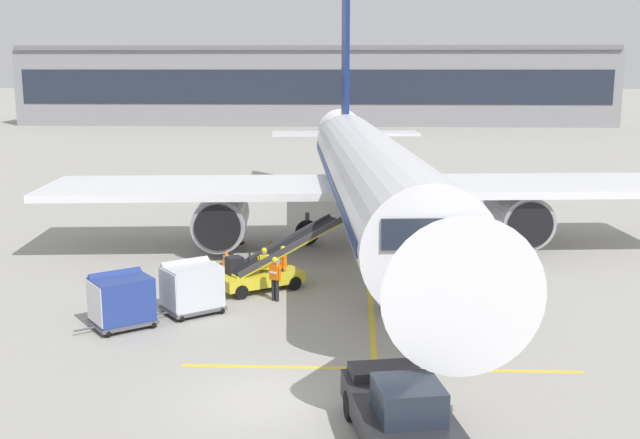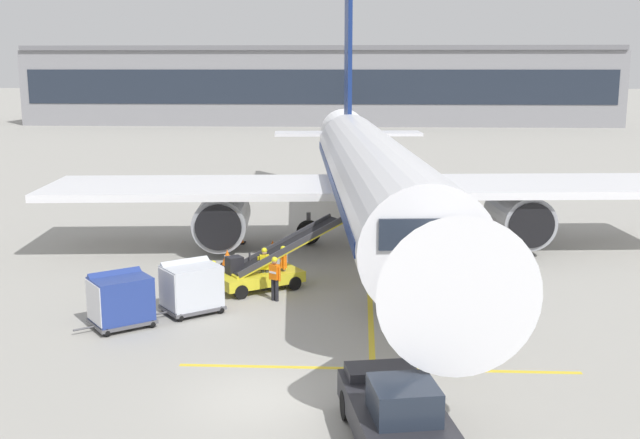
{
  "view_description": "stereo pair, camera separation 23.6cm",
  "coord_description": "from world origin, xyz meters",
  "px_view_note": "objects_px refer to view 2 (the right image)",
  "views": [
    {
      "loc": [
        2.36,
        -19.48,
        8.87
      ],
      "look_at": [
        1.02,
        10.62,
        2.87
      ],
      "focal_mm": 43.23,
      "sensor_mm": 36.0,
      "label": 1
    },
    {
      "loc": [
        2.6,
        -19.46,
        8.87
      ],
      "look_at": [
        1.02,
        10.62,
        2.87
      ],
      "focal_mm": 43.23,
      "sensor_mm": 36.0,
      "label": 2
    }
  ],
  "objects_px": {
    "baggage_cart_second": "(120,299)",
    "ground_crew_marshaller": "(214,280)",
    "parked_airplane": "(371,176)",
    "safety_cone_wingtip": "(227,258)",
    "belt_loader": "(265,269)",
    "safety_cone_nose_mark": "(239,237)",
    "ground_crew_wingwalker": "(265,266)",
    "baggage_cart_lead": "(191,286)",
    "ground_crew_by_loader": "(275,276)",
    "safety_cone_engine_keepout": "(273,247)",
    "ground_crew_by_carts": "(283,264)",
    "pushback_tug": "(396,411)"
  },
  "relations": [
    {
      "from": "baggage_cart_second",
      "to": "ground_crew_marshaller",
      "type": "xyz_separation_m",
      "value": [
        2.77,
        2.57,
        -0.0
      ]
    },
    {
      "from": "ground_crew_marshaller",
      "to": "parked_airplane",
      "type": "bearing_deg",
      "value": 58.43
    },
    {
      "from": "parked_airplane",
      "to": "safety_cone_wingtip",
      "type": "height_order",
      "value": "parked_airplane"
    },
    {
      "from": "belt_loader",
      "to": "baggage_cart_second",
      "type": "height_order",
      "value": "belt_loader"
    },
    {
      "from": "parked_airplane",
      "to": "safety_cone_wingtip",
      "type": "bearing_deg",
      "value": -149.31
    },
    {
      "from": "parked_airplane",
      "to": "safety_cone_nose_mark",
      "type": "distance_m",
      "value": 7.44
    },
    {
      "from": "baggage_cart_second",
      "to": "ground_crew_wingwalker",
      "type": "height_order",
      "value": "baggage_cart_second"
    },
    {
      "from": "baggage_cart_second",
      "to": "ground_crew_wingwalker",
      "type": "distance_m",
      "value": 6.48
    },
    {
      "from": "baggage_cart_lead",
      "to": "belt_loader",
      "type": "bearing_deg",
      "value": 53.87
    },
    {
      "from": "belt_loader",
      "to": "ground_crew_wingwalker",
      "type": "distance_m",
      "value": 0.22
    },
    {
      "from": "ground_crew_by_loader",
      "to": "safety_cone_engine_keepout",
      "type": "distance_m",
      "value": 7.89
    },
    {
      "from": "baggage_cart_second",
      "to": "safety_cone_nose_mark",
      "type": "distance_m",
      "value": 13.14
    },
    {
      "from": "ground_crew_by_carts",
      "to": "ground_crew_marshaller",
      "type": "xyz_separation_m",
      "value": [
        -2.38,
        -2.52,
        0.0
      ]
    },
    {
      "from": "parked_airplane",
      "to": "ground_crew_marshaller",
      "type": "relative_size",
      "value": 24.13
    },
    {
      "from": "ground_crew_marshaller",
      "to": "safety_cone_engine_keepout",
      "type": "xyz_separation_m",
      "value": [
        1.26,
        8.49,
        -0.71
      ]
    },
    {
      "from": "belt_loader",
      "to": "ground_crew_by_loader",
      "type": "height_order",
      "value": "belt_loader"
    },
    {
      "from": "ground_crew_by_loader",
      "to": "safety_cone_nose_mark",
      "type": "distance_m",
      "value": 10.14
    },
    {
      "from": "parked_airplane",
      "to": "ground_crew_by_carts",
      "type": "relative_size",
      "value": 24.13
    },
    {
      "from": "ground_crew_by_carts",
      "to": "belt_loader",
      "type": "bearing_deg",
      "value": -164.14
    },
    {
      "from": "parked_airplane",
      "to": "ground_crew_wingwalker",
      "type": "xyz_separation_m",
      "value": [
        -4.34,
        -7.58,
        -2.59
      ]
    },
    {
      "from": "ground_crew_wingwalker",
      "to": "safety_cone_wingtip",
      "type": "bearing_deg",
      "value": 120.19
    },
    {
      "from": "parked_airplane",
      "to": "baggage_cart_second",
      "type": "distance_m",
      "value": 15.34
    },
    {
      "from": "parked_airplane",
      "to": "baggage_cart_lead",
      "type": "bearing_deg",
      "value": -122.05
    },
    {
      "from": "ground_crew_marshaller",
      "to": "safety_cone_engine_keepout",
      "type": "distance_m",
      "value": 8.61
    },
    {
      "from": "ground_crew_by_carts",
      "to": "safety_cone_engine_keepout",
      "type": "xyz_separation_m",
      "value": [
        -1.12,
        5.98,
        -0.71
      ]
    },
    {
      "from": "belt_loader",
      "to": "ground_crew_marshaller",
      "type": "height_order",
      "value": "belt_loader"
    },
    {
      "from": "ground_crew_wingwalker",
      "to": "belt_loader",
      "type": "bearing_deg",
      "value": 83.58
    },
    {
      "from": "parked_airplane",
      "to": "ground_crew_marshaller",
      "type": "distance_m",
      "value": 11.73
    },
    {
      "from": "baggage_cart_second",
      "to": "safety_cone_engine_keepout",
      "type": "bearing_deg",
      "value": 70.0
    },
    {
      "from": "baggage_cart_lead",
      "to": "ground_crew_by_loader",
      "type": "bearing_deg",
      "value": 28.67
    },
    {
      "from": "parked_airplane",
      "to": "safety_cone_wingtip",
      "type": "relative_size",
      "value": 56.53
    },
    {
      "from": "belt_loader",
      "to": "safety_cone_nose_mark",
      "type": "height_order",
      "value": "belt_loader"
    },
    {
      "from": "safety_cone_engine_keepout",
      "to": "safety_cone_nose_mark",
      "type": "relative_size",
      "value": 0.9
    },
    {
      "from": "ground_crew_wingwalker",
      "to": "safety_cone_wingtip",
      "type": "distance_m",
      "value": 4.35
    },
    {
      "from": "belt_loader",
      "to": "ground_crew_wingwalker",
      "type": "xyz_separation_m",
      "value": [
        -0.02,
        -0.14,
        0.17
      ]
    },
    {
      "from": "ground_crew_by_loader",
      "to": "ground_crew_marshaller",
      "type": "xyz_separation_m",
      "value": [
        -2.23,
        -0.69,
        0.0
      ]
    },
    {
      "from": "pushback_tug",
      "to": "parked_airplane",
      "type": "bearing_deg",
      "value": 91.07
    },
    {
      "from": "baggage_cart_second",
      "to": "safety_cone_nose_mark",
      "type": "relative_size",
      "value": 3.94
    },
    {
      "from": "pushback_tug",
      "to": "ground_crew_marshaller",
      "type": "relative_size",
      "value": 2.7
    },
    {
      "from": "parked_airplane",
      "to": "belt_loader",
      "type": "height_order",
      "value": "parked_airplane"
    },
    {
      "from": "ground_crew_wingwalker",
      "to": "ground_crew_by_loader",
      "type": "bearing_deg",
      "value": -68.74
    },
    {
      "from": "safety_cone_engine_keepout",
      "to": "belt_loader",
      "type": "bearing_deg",
      "value": -86.2
    },
    {
      "from": "belt_loader",
      "to": "pushback_tug",
      "type": "distance_m",
      "value": 13.72
    },
    {
      "from": "ground_crew_by_loader",
      "to": "ground_crew_by_carts",
      "type": "distance_m",
      "value": 1.83
    },
    {
      "from": "baggage_cart_lead",
      "to": "baggage_cart_second",
      "type": "height_order",
      "value": "same"
    },
    {
      "from": "belt_loader",
      "to": "safety_cone_wingtip",
      "type": "distance_m",
      "value": 4.22
    },
    {
      "from": "pushback_tug",
      "to": "baggage_cart_second",
      "type": "bearing_deg",
      "value": 138.79
    },
    {
      "from": "pushback_tug",
      "to": "ground_crew_by_loader",
      "type": "bearing_deg",
      "value": 110.19
    },
    {
      "from": "ground_crew_marshaller",
      "to": "safety_cone_wingtip",
      "type": "relative_size",
      "value": 2.34
    },
    {
      "from": "parked_airplane",
      "to": "ground_crew_by_loader",
      "type": "height_order",
      "value": "parked_airplane"
    }
  ]
}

